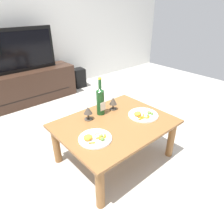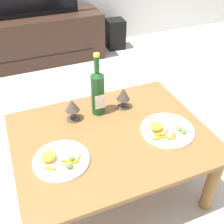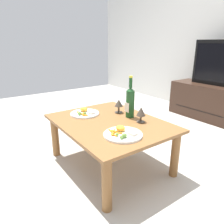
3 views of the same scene
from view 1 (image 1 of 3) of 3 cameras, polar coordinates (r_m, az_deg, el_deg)
The scene contains 11 objects.
ground_plane at distance 2.11m, azimuth 0.76°, elevation -12.80°, with size 6.40×6.40×0.00m, color #B7B2A8.
back_wall at distance 3.55m, azimuth -26.36°, elevation 24.44°, with size 6.40×0.10×2.60m, color silver.
dining_table at distance 1.89m, azimuth 0.83°, elevation -4.79°, with size 1.03×0.81×0.42m.
tv_stand at distance 3.42m, azimuth -22.03°, elevation 6.89°, with size 1.36×0.44×0.50m.
tv_screen at distance 3.28m, azimuth -23.82°, elevation 15.87°, with size 0.90×0.05×0.61m.
floor_speaker at distance 3.83m, azimuth -9.38°, elevation 9.55°, with size 0.20×0.20×0.34m, color black.
wine_bottle at distance 1.94m, azimuth -3.32°, elevation 3.36°, with size 0.08×0.08×0.38m.
goblet_left at distance 1.88m, azimuth -6.84°, elevation 0.28°, with size 0.08×0.08×0.13m.
goblet_right at distance 2.05m, azimuth 0.32°, elevation 3.02°, with size 0.08×0.08×0.14m.
dinner_plate_left at distance 1.64m, azimuth -4.91°, elevation -7.36°, with size 0.27×0.27×0.05m.
dinner_plate_right at distance 1.98m, azimuth 8.77°, elevation -0.71°, with size 0.29×0.29×0.05m.
Camera 1 is at (-1.07, -1.17, 1.39)m, focal length 32.19 mm.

